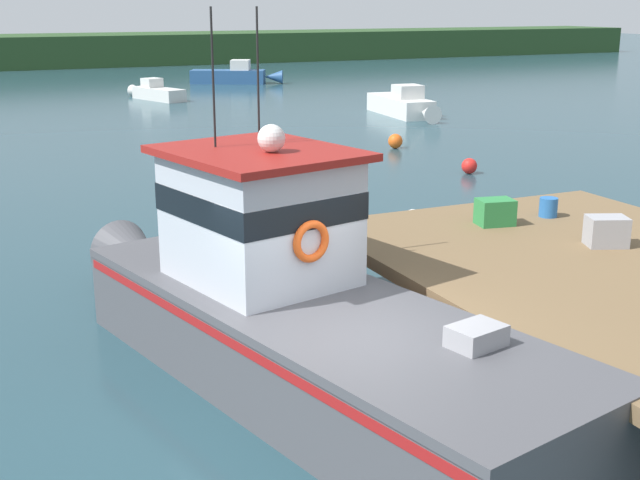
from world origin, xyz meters
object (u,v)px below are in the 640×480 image
crate_single_far (607,231)px  moored_boat_far_right (234,75)px  mooring_buoy_spare_mooring (413,218)px  main_fishing_boat (288,306)px  bait_bucket (548,207)px  mooring_buoy_inshore (469,166)px  crate_single_by_cleat (495,212)px  moored_boat_outer_mooring (156,92)px  mooring_buoy_channel_marker (395,141)px  moored_boat_off_the_point (404,105)px

crate_single_far → moored_boat_far_right: (7.98, 40.67, -0.94)m
moored_boat_far_right → mooring_buoy_spare_mooring: size_ratio=13.62×
main_fishing_boat → bait_bucket: (5.72, 1.79, 0.36)m
main_fishing_boat → crate_single_far: 5.34m
mooring_buoy_inshore → crate_single_by_cleat: bearing=-122.4°
crate_single_far → moored_boat_outer_mooring: bearing=87.8°
main_fishing_boat → crate_single_far: main_fishing_boat is taller
mooring_buoy_channel_marker → mooring_buoy_inshore: size_ratio=1.09×
moored_boat_far_right → moored_boat_off_the_point: 17.93m
main_fishing_boat → crate_single_by_cleat: size_ratio=16.60×
moored_boat_outer_mooring → moored_boat_far_right: bearing=45.7°
mooring_buoy_spare_mooring → crate_single_far: bearing=-91.8°
mooring_buoy_channel_marker → moored_boat_outer_mooring: bearing=101.6°
main_fishing_boat → bait_bucket: 6.00m
moored_boat_outer_mooring → mooring_buoy_spare_mooring: moored_boat_outer_mooring is taller
bait_bucket → moored_boat_far_right: size_ratio=0.06×
bait_bucket → mooring_buoy_inshore: bait_bucket is taller
main_fishing_boat → moored_boat_off_the_point: (15.02, 22.76, -0.53)m
crate_single_by_cleat → moored_boat_off_the_point: crate_single_by_cleat is taller
bait_bucket → mooring_buoy_inshore: bearing=63.2°
moored_boat_outer_mooring → moored_boat_off_the_point: 13.84m
bait_bucket → moored_boat_outer_mooring: (0.92, 31.99, -1.00)m
bait_bucket → crate_single_far: bearing=-102.1°
crate_single_by_cleat → mooring_buoy_inshore: 10.61m
crate_single_by_cleat → mooring_buoy_channel_marker: (5.88, 13.69, -1.17)m
mooring_buoy_spare_mooring → mooring_buoy_inshore: bearing=44.5°
crate_single_by_cleat → mooring_buoy_inshore: crate_single_by_cleat is taller
crate_single_far → crate_single_by_cleat: size_ratio=1.00×
mooring_buoy_inshore → crate_single_far: bearing=-114.4°
main_fishing_boat → mooring_buoy_channel_marker: main_fishing_boat is taller
bait_bucket → mooring_buoy_spare_mooring: (-0.20, 4.25, -1.17)m
bait_bucket → moored_boat_outer_mooring: 32.02m
crate_single_by_cleat → moored_boat_outer_mooring: 32.15m
main_fishing_boat → crate_single_far: (5.32, -0.06, 0.43)m
main_fishing_boat → mooring_buoy_inshore: main_fishing_boat is taller
moored_boat_off_the_point → mooring_buoy_spare_mooring: 19.23m
crate_single_by_cleat → moored_boat_far_right: 39.88m
main_fishing_boat → mooring_buoy_channel_marker: size_ratio=19.86×
main_fishing_boat → moored_boat_off_the_point: size_ratio=1.79×
crate_single_by_cleat → moored_boat_far_right: bearing=77.3°
mooring_buoy_spare_mooring → mooring_buoy_channel_marker: bearing=62.4°
moored_boat_off_the_point → mooring_buoy_inshore: (-4.84, -12.14, -0.25)m
mooring_buoy_inshore → bait_bucket: bearing=-116.8°
main_fishing_boat → crate_single_by_cleat: 4.86m
moored_boat_outer_mooring → mooring_buoy_spare_mooring: size_ratio=10.48×
mooring_buoy_channel_marker → mooring_buoy_spare_mooring: mooring_buoy_channel_marker is taller
moored_boat_far_right → mooring_buoy_channel_marker: size_ratio=11.09×
crate_single_far → moored_boat_far_right: bearing=78.9°
mooring_buoy_channel_marker → mooring_buoy_spare_mooring: bearing=-117.6°
crate_single_far → crate_single_by_cleat: bearing=114.1°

